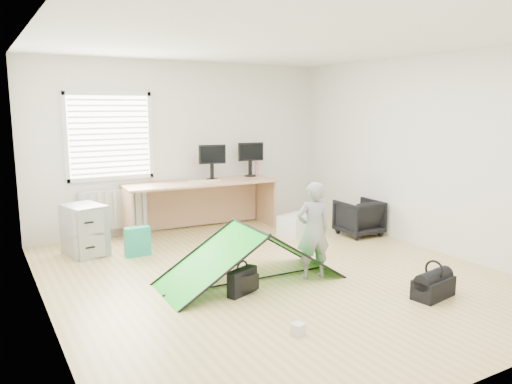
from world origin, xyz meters
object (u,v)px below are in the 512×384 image
filing_cabinet (85,230)px  storage_crate (297,225)px  thermos (257,168)px  duffel_bag (433,288)px  kite (250,254)px  monitor_left (212,167)px  desk (201,207)px  monitor_right (250,164)px  laptop_bag (242,282)px  person (313,230)px  office_chair (359,218)px

filing_cabinet → storage_crate: size_ratio=1.26×
thermos → duffel_bag: size_ratio=0.50×
kite → monitor_left: bearing=76.8°
desk → monitor_right: size_ratio=5.46×
duffel_bag → desk: bearing=95.0°
desk → thermos: bearing=12.5°
laptop_bag → duffel_bag: (1.71, -1.09, -0.04)m
monitor_left → storage_crate: 1.64m
thermos → person: 2.96m
laptop_bag → duffel_bag: 2.03m
person → laptop_bag: 1.06m
monitor_right → laptop_bag: bearing=-112.3°
thermos → monitor_left: bearing=-172.5°
storage_crate → person: bearing=-119.2°
desk → person: (0.27, -2.63, 0.16)m
person → duffel_bag: bearing=133.9°
person → storage_crate: 2.06m
office_chair → laptop_bag: size_ratio=1.63×
monitor_right → duffel_bag: size_ratio=0.91×
office_chair → kite: 2.68m
monitor_left → laptop_bag: 3.04m
filing_cabinet → thermos: size_ratio=2.84×
monitor_left → monitor_right: (0.75, 0.07, 0.00)m
laptop_bag → filing_cabinet: bearing=94.0°
filing_cabinet → laptop_bag: filing_cabinet is taller
thermos → storage_crate: size_ratio=0.45×
thermos → office_chair: bearing=-59.6°
monitor_right → kite: (-1.41, -2.52, -0.70)m
filing_cabinet → office_chair: bearing=-30.0°
office_chair → storage_crate: bearing=-31.5°
monitor_right → monitor_left: bearing=-165.9°
desk → monitor_left: bearing=18.8°
monitor_left → person: (0.04, -2.69, -0.45)m
office_chair → filing_cabinet: bearing=-13.2°
office_chair → person: size_ratio=0.54×
kite → desk: bearing=81.7°
filing_cabinet → thermos: bearing=-5.0°
duffel_bag → storage_crate: bearing=75.2°
desk → duffel_bag: 3.92m
laptop_bag → duffel_bag: size_ratio=0.78×
monitor_left → laptop_bag: size_ratio=1.16×
monitor_left → duffel_bag: monitor_left is taller
thermos → filing_cabinet: bearing=-170.1°
storage_crate → laptop_bag: size_ratio=1.44×
monitor_left → kite: size_ratio=0.21×
monitor_left → duffel_bag: 4.02m
person → thermos: bearing=-96.0°
monitor_left → kite: 2.63m
thermos → storage_crate: bearing=-83.3°
thermos → storage_crate: thermos is taller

